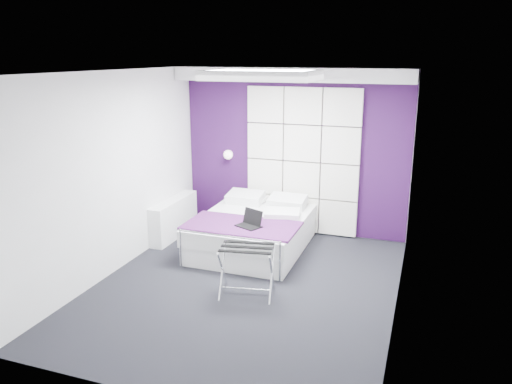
{
  "coord_description": "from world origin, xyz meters",
  "views": [
    {
      "loc": [
        2.0,
        -5.3,
        2.79
      ],
      "look_at": [
        0.01,
        0.35,
        1.13
      ],
      "focal_mm": 35.0,
      "sensor_mm": 36.0,
      "label": 1
    }
  ],
  "objects_px": {
    "nightstand": "(254,197)",
    "laptop": "(250,222)",
    "wall_lamp": "(229,154)",
    "radiator": "(174,218)",
    "bed": "(253,231)",
    "luggage_rack": "(247,271)"
  },
  "relations": [
    {
      "from": "nightstand",
      "to": "luggage_rack",
      "type": "distance_m",
      "value": 2.32
    },
    {
      "from": "luggage_rack",
      "to": "radiator",
      "type": "bearing_deg",
      "value": 129.71
    },
    {
      "from": "bed",
      "to": "laptop",
      "type": "distance_m",
      "value": 0.57
    },
    {
      "from": "radiator",
      "to": "laptop",
      "type": "relative_size",
      "value": 3.71
    },
    {
      "from": "nightstand",
      "to": "wall_lamp",
      "type": "bearing_deg",
      "value": 174.85
    },
    {
      "from": "radiator",
      "to": "nightstand",
      "type": "relative_size",
      "value": 2.68
    },
    {
      "from": "bed",
      "to": "laptop",
      "type": "height_order",
      "value": "laptop"
    },
    {
      "from": "wall_lamp",
      "to": "laptop",
      "type": "bearing_deg",
      "value": -57.75
    },
    {
      "from": "radiator",
      "to": "laptop",
      "type": "bearing_deg",
      "value": -20.96
    },
    {
      "from": "radiator",
      "to": "bed",
      "type": "bearing_deg",
      "value": -4.12
    },
    {
      "from": "bed",
      "to": "laptop",
      "type": "xyz_separation_m",
      "value": [
        0.12,
        -0.47,
        0.3
      ]
    },
    {
      "from": "radiator",
      "to": "wall_lamp",
      "type": "bearing_deg",
      "value": 49.9
    },
    {
      "from": "bed",
      "to": "luggage_rack",
      "type": "distance_m",
      "value": 1.45
    },
    {
      "from": "wall_lamp",
      "to": "bed",
      "type": "distance_m",
      "value": 1.46
    },
    {
      "from": "nightstand",
      "to": "laptop",
      "type": "height_order",
      "value": "laptop"
    },
    {
      "from": "wall_lamp",
      "to": "radiator",
      "type": "distance_m",
      "value": 1.35
    },
    {
      "from": "wall_lamp",
      "to": "laptop",
      "type": "relative_size",
      "value": 0.46
    },
    {
      "from": "radiator",
      "to": "nightstand",
      "type": "height_order",
      "value": "radiator"
    },
    {
      "from": "bed",
      "to": "luggage_rack",
      "type": "relative_size",
      "value": 3.03
    },
    {
      "from": "bed",
      "to": "nightstand",
      "type": "xyz_separation_m",
      "value": [
        -0.27,
        0.82,
        0.27
      ]
    },
    {
      "from": "bed",
      "to": "laptop",
      "type": "relative_size",
      "value": 5.77
    },
    {
      "from": "nightstand",
      "to": "luggage_rack",
      "type": "xyz_separation_m",
      "value": [
        0.69,
        -2.2,
        -0.24
      ]
    }
  ]
}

